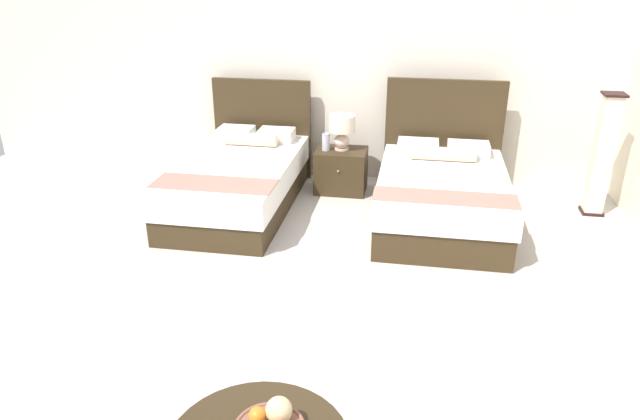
% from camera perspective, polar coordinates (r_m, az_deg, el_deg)
% --- Properties ---
extents(ground_plane, '(9.85, 9.94, 0.02)m').
position_cam_1_polar(ground_plane, '(4.72, -1.80, -9.69)').
color(ground_plane, '#BDB5AA').
extents(wall_back, '(9.85, 0.12, 2.82)m').
position_cam_1_polar(wall_back, '(7.17, 3.36, 14.19)').
color(wall_back, beige).
rests_on(wall_back, ground).
extents(bed_near_window, '(1.21, 2.22, 1.22)m').
position_cam_1_polar(bed_near_window, '(6.51, -7.86, 2.98)').
color(bed_near_window, '#352716').
rests_on(bed_near_window, ground).
extents(bed_near_corner, '(1.34, 2.05, 1.31)m').
position_cam_1_polar(bed_near_corner, '(6.23, 11.79, 1.70)').
color(bed_near_corner, '#352716').
rests_on(bed_near_corner, ground).
extents(nightstand, '(0.59, 0.48, 0.51)m').
position_cam_1_polar(nightstand, '(6.90, 2.07, 3.88)').
color(nightstand, '#352716').
rests_on(nightstand, ground).
extents(table_lamp, '(0.30, 0.30, 0.41)m').
position_cam_1_polar(table_lamp, '(6.76, 2.16, 8.01)').
color(table_lamp, beige).
rests_on(table_lamp, nightstand).
extents(vase, '(0.09, 0.09, 0.20)m').
position_cam_1_polar(vase, '(6.77, 0.58, 6.66)').
color(vase, silver).
rests_on(vase, nightstand).
extents(floor_lamp_corner, '(0.22, 0.22, 1.31)m').
position_cam_1_polar(floor_lamp_corner, '(6.82, 25.85, 4.81)').
color(floor_lamp_corner, black).
rests_on(floor_lamp_corner, ground).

